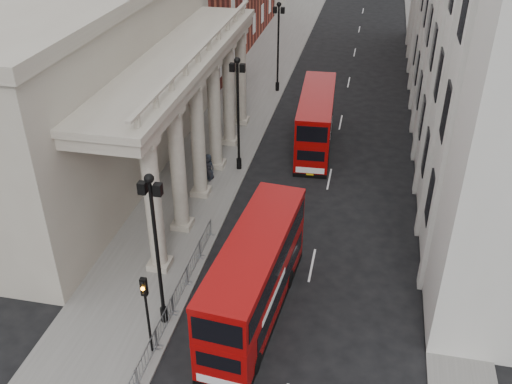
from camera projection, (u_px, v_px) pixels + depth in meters
sidewalk_west at (239, 113)px, 50.47m from camera, size 6.00×140.00×0.12m
sidewalk_east at (431, 129)px, 47.57m from camera, size 3.00×140.00×0.12m
kerb at (271, 116)px, 49.95m from camera, size 0.20×140.00×0.14m
portico_building at (89, 92)px, 38.67m from camera, size 9.00×28.00×12.00m
lamp_post_south at (156, 242)px, 25.76m from camera, size 1.05×0.44×8.32m
lamp_post_mid at (238, 107)px, 39.16m from camera, size 1.05×0.44×8.32m
lamp_post_north at (278, 41)px, 52.56m from camera, size 1.05×0.44×8.32m
traffic_light at (146, 302)px, 24.99m from camera, size 0.28×0.33×4.30m
crowd_barriers at (156, 339)px, 26.43m from camera, size 0.50×18.75×1.10m
bus_near at (255, 276)px, 27.68m from camera, size 3.43×10.66×4.52m
bus_far at (316, 120)px, 43.73m from camera, size 2.98×10.27×4.39m
pedestrian_a at (208, 170)px, 39.65m from camera, size 0.69×0.51×1.73m
pedestrian_b at (177, 157)px, 41.43m from camera, size 0.94×0.83×1.63m
pedestrian_c at (208, 167)px, 39.82m from camera, size 1.07×0.84×1.92m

